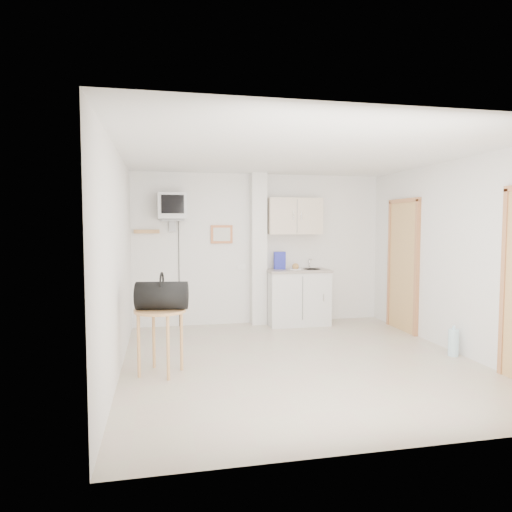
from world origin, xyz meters
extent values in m
plane|color=#BAAF98|center=(0.00, 0.00, 0.00)|extent=(4.50, 4.50, 0.00)
cube|color=white|center=(0.00, 2.25, 1.25)|extent=(4.20, 0.04, 2.50)
cube|color=white|center=(0.00, -2.25, 1.25)|extent=(4.20, 0.04, 2.50)
cube|color=white|center=(-2.10, 0.00, 1.25)|extent=(0.04, 4.50, 2.50)
cube|color=white|center=(2.10, 0.00, 1.25)|extent=(0.04, 4.50, 2.50)
cube|color=white|center=(0.00, 0.00, 2.50)|extent=(4.20, 4.50, 0.04)
cube|color=white|center=(-0.05, 2.14, 1.25)|extent=(0.25, 0.22, 2.50)
cube|color=#C36C3F|center=(-0.65, 2.23, 1.50)|extent=(0.36, 0.03, 0.30)
cube|color=silver|center=(-0.65, 2.22, 1.50)|extent=(0.28, 0.01, 0.22)
cube|color=tan|center=(-1.85, 2.22, 1.55)|extent=(0.40, 0.05, 0.06)
cube|color=white|center=(-0.32, 2.24, 0.95)|extent=(0.15, 0.02, 0.08)
cylinder|color=tan|center=(-2.00, 2.16, 1.54)|extent=(0.02, 0.08, 0.02)
cylinder|color=tan|center=(-1.70, 2.16, 1.54)|extent=(0.02, 0.08, 0.02)
cube|color=#A16438|center=(2.08, 1.25, 1.00)|extent=(0.04, 0.75, 2.00)
cube|color=brown|center=(2.07, 1.25, 1.00)|extent=(0.06, 0.87, 2.06)
cube|color=silver|center=(0.58, 1.98, 0.44)|extent=(1.00, 0.55, 0.88)
cube|color=#A89B90|center=(0.58, 1.98, 0.90)|extent=(1.03, 0.58, 0.04)
cylinder|color=#B7B7BA|center=(0.83, 1.98, 0.90)|extent=(0.30, 0.30, 0.05)
cylinder|color=#B7B7BA|center=(0.83, 2.12, 1.00)|extent=(0.02, 0.02, 0.16)
cylinder|color=#B7B7BA|center=(0.83, 2.06, 1.07)|extent=(0.02, 0.13, 0.02)
cube|color=beige|center=(0.55, 2.09, 1.80)|extent=(0.90, 0.32, 0.60)
cube|color=#262BA6|center=(0.30, 2.07, 1.06)|extent=(0.19, 0.07, 0.29)
cylinder|color=white|center=(0.53, 1.93, 0.93)|extent=(0.22, 0.22, 0.01)
sphere|color=tan|center=(0.53, 1.93, 0.97)|extent=(0.11, 0.11, 0.11)
cube|color=slate|center=(-1.45, 2.09, 1.73)|extent=(0.36, 0.32, 0.02)
cube|color=slate|center=(-1.45, 2.22, 1.65)|extent=(0.10, 0.06, 0.20)
cube|color=#BDBDBF|center=(-1.45, 2.02, 1.95)|extent=(0.44, 0.42, 0.40)
cube|color=black|center=(-1.45, 1.80, 1.97)|extent=(0.34, 0.02, 0.28)
cylinder|color=black|center=(-1.35, 2.23, 0.86)|extent=(0.01, 0.01, 1.73)
cylinder|color=tan|center=(-1.65, -0.13, 0.71)|extent=(0.57, 0.57, 0.03)
cylinder|color=tan|center=(-1.42, -0.05, 0.35)|extent=(0.04, 0.04, 0.70)
cylinder|color=tan|center=(-1.73, 0.10, 0.35)|extent=(0.04, 0.04, 0.70)
cylinder|color=tan|center=(-1.88, -0.21, 0.35)|extent=(0.04, 0.04, 0.70)
cylinder|color=tan|center=(-1.57, -0.37, 0.35)|extent=(0.04, 0.04, 0.70)
cylinder|color=black|center=(-1.63, -0.15, 0.88)|extent=(0.60, 0.39, 0.31)
torus|color=black|center=(-1.63, -0.15, 1.03)|extent=(0.06, 0.23, 0.23)
cylinder|color=#B6E0F1|center=(1.98, -0.18, 0.17)|extent=(0.13, 0.13, 0.34)
cylinder|color=#B6E0F1|center=(1.98, -0.18, 0.36)|extent=(0.04, 0.04, 0.04)
camera|label=1|loc=(-1.63, -5.23, 1.67)|focal=32.00mm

